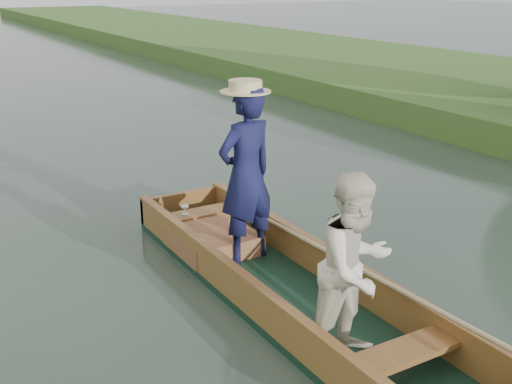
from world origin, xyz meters
TOP-DOWN VIEW (x-y plane):
  - ground at (0.00, 0.00)m, footprint 120.00×120.00m
  - punt at (-0.03, 0.01)m, footprint 1.12×5.05m

SIDE VIEW (x-z plane):
  - ground at x=0.00m, z-range 0.00..0.00m
  - punt at x=-0.03m, z-range -0.39..1.62m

